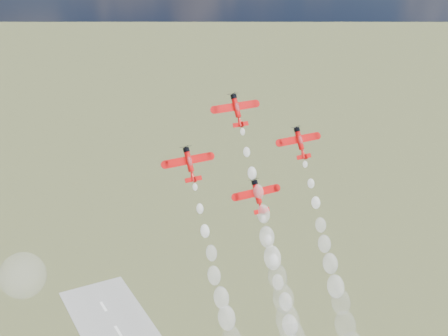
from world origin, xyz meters
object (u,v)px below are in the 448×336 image
object	(u,v)px
plane_lead	(237,109)
plane_right	(300,142)
plane_left	(189,163)
plane_slot	(258,196)

from	to	relation	value
plane_lead	plane_right	world-z (taller)	plane_lead
plane_left	plane_right	distance (m)	29.37
plane_right	plane_slot	xyz separation A→B (m)	(-14.69, -5.12, -8.91)
plane_slot	plane_left	bearing A→B (deg)	160.77
plane_left	plane_right	size ratio (longest dim) A/B	1.00
plane_lead	plane_left	xyz separation A→B (m)	(-14.69, -5.12, -8.91)
plane_lead	plane_left	bearing A→B (deg)	-160.77
plane_right	plane_slot	distance (m)	17.93
plane_lead	plane_right	size ratio (longest dim) A/B	1.00
plane_slot	plane_right	bearing A→B (deg)	19.23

